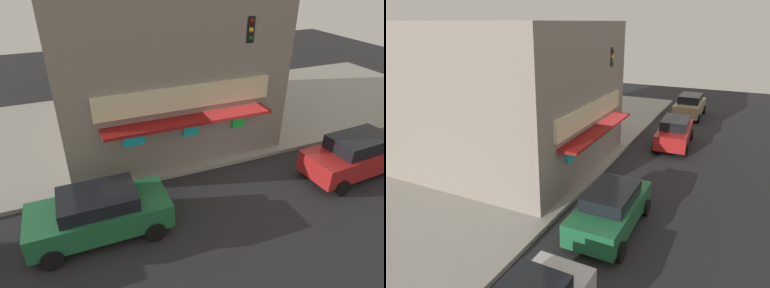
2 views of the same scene
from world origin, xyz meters
TOP-DOWN VIEW (x-y plane):
  - ground_plane at (0.00, 0.00)m, footprint 49.19×49.19m
  - sidewalk at (0.00, 5.15)m, footprint 32.79×10.30m
  - corner_building at (-1.93, 5.19)m, footprint 9.17×10.39m
  - traffic_light at (0.63, 0.72)m, footprint 0.32×0.58m
  - fire_hydrant at (-2.70, 0.75)m, footprint 0.49×0.25m
  - trash_can at (-2.52, 2.40)m, footprint 0.49×0.49m
  - pedestrian at (1.25, 2.46)m, footprint 0.51×0.52m
  - potted_plant_by_doorway at (-0.71, 2.52)m, footprint 0.76×0.76m
  - potted_plant_by_window at (-3.84, 1.89)m, footprint 0.78×0.78m
  - parked_car_red at (4.29, -2.40)m, footprint 4.62×2.19m
  - parked_car_green at (-5.79, -2.06)m, footprint 4.32×2.06m
  - parked_car_tan at (11.70, -2.17)m, footprint 4.47×2.14m

SIDE VIEW (x-z plane):
  - ground_plane at x=0.00m, z-range 0.00..0.00m
  - sidewalk at x=0.00m, z-range 0.00..0.17m
  - trash_can at x=-2.52m, z-range 0.17..0.93m
  - fire_hydrant at x=-2.70m, z-range 0.16..0.99m
  - potted_plant_by_doorway at x=-0.71m, z-range 0.27..1.34m
  - parked_car_green at x=-5.79m, z-range 0.04..1.64m
  - potted_plant_by_window at x=-3.84m, z-range 0.28..1.40m
  - parked_car_red at x=4.29m, z-range 0.02..1.73m
  - parked_car_tan at x=11.70m, z-range 0.02..1.77m
  - pedestrian at x=1.25m, z-range 0.27..2.07m
  - corner_building at x=-1.93m, z-range 0.17..7.17m
  - traffic_light at x=0.63m, z-range 0.97..6.94m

